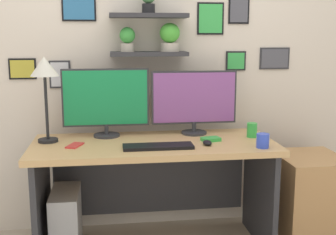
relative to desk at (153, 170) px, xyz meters
name	(u,v)px	position (x,y,z in m)	size (l,w,h in m)	color
back_wall_assembly	(148,48)	(0.00, 0.38, 0.82)	(4.40, 0.24, 2.70)	beige
desk	(153,170)	(0.00, 0.00, 0.00)	(1.60, 0.68, 0.75)	tan
monitor_left	(106,101)	(-0.31, 0.16, 0.46)	(0.59, 0.18, 0.47)	#2D2D33
monitor_right	(194,100)	(0.31, 0.16, 0.45)	(0.60, 0.18, 0.45)	#2D2D33
keyboard	(158,146)	(0.01, -0.21, 0.22)	(0.44, 0.14, 0.02)	black
computer_mouse	(207,143)	(0.33, -0.18, 0.23)	(0.06, 0.09, 0.03)	black
desk_lamp	(45,73)	(-0.69, 0.05, 0.66)	(0.18, 0.18, 0.56)	black
cell_phone	(75,145)	(-0.51, -0.09, 0.22)	(0.07, 0.14, 0.01)	red
coffee_mug	(263,141)	(0.66, -0.29, 0.26)	(0.08, 0.08, 0.09)	blue
pen_cup	(252,130)	(0.69, 0.00, 0.26)	(0.07, 0.07, 0.10)	green
scissors_tray	(211,139)	(0.38, -0.07, 0.22)	(0.12, 0.08, 0.02)	green
drawer_cabinet	(308,197)	(1.11, -0.04, -0.24)	(0.44, 0.50, 0.61)	tan
computer_tower_left	(66,223)	(-0.59, -0.07, -0.32)	(0.18, 0.40, 0.45)	#99999E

